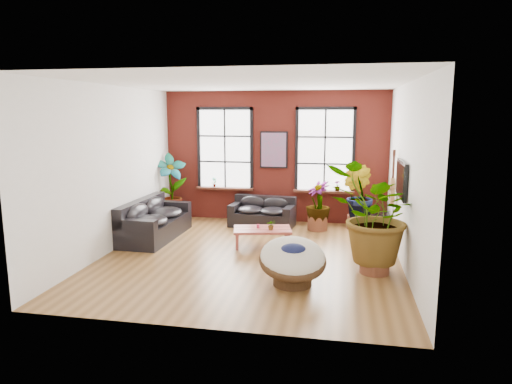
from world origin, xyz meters
TOP-DOWN VIEW (x-y plane):
  - room at (0.00, 0.15)m, footprint 6.04×6.54m
  - sofa_back at (-0.20, 2.60)m, footprint 1.73×0.97m
  - sofa_left at (-2.55, 0.99)m, footprint 1.02×2.31m
  - coffee_table at (0.11, 0.78)m, footprint 1.38×0.97m
  - papasan_chair at (1.01, -1.40)m, footprint 1.37×1.39m
  - poster at (0.00, 3.18)m, footprint 0.74×0.06m
  - tv_wall_unit at (2.93, 0.60)m, footprint 0.13×1.86m
  - media_box at (2.69, 2.47)m, footprint 0.60×0.50m
  - pot_back_left at (-2.70, 2.61)m, footprint 0.67×0.67m
  - pot_back_right at (2.22, 2.71)m, footprint 0.60×0.60m
  - pot_right_wall at (2.45, -0.53)m, footprint 0.65×0.65m
  - pot_mid at (1.24, 2.43)m, footprint 0.63×0.63m
  - floor_plant_back_left at (-2.73, 2.64)m, footprint 1.08×1.01m
  - floor_plant_back_right at (2.21, 2.68)m, footprint 1.04×1.05m
  - floor_plant_right_wall at (2.41, -0.50)m, footprint 2.20×2.18m
  - floor_plant_mid at (1.24, 2.43)m, footprint 0.87×0.87m
  - table_plant at (0.32, 0.70)m, footprint 0.23×0.20m
  - sill_plant_left at (-1.65, 3.13)m, footprint 0.17×0.17m
  - sill_plant_right at (1.70, 3.13)m, footprint 0.19×0.19m

SIDE VIEW (x-z plane):
  - pot_back_right at x=2.22m, z-range 0.00..0.36m
  - pot_mid at x=1.24m, z-range 0.00..0.37m
  - pot_back_left at x=-2.70m, z-range 0.00..0.38m
  - pot_right_wall at x=2.45m, z-range 0.00..0.40m
  - media_box at x=2.69m, z-range 0.00..0.49m
  - sofa_back at x=-0.20m, z-range -0.04..0.72m
  - coffee_table at x=0.11m, z-range 0.11..0.60m
  - sofa_left at x=-2.55m, z-range -0.04..0.86m
  - papasan_chair at x=1.01m, z-range 0.01..0.88m
  - table_plant at x=0.32m, z-range 0.40..0.63m
  - floor_plant_mid at x=1.24m, z-range 0.14..1.25m
  - floor_plant_back_right at x=2.21m, z-range 0.15..1.64m
  - floor_plant_back_left at x=-2.73m, z-range 0.15..1.86m
  - sill_plant_left at x=-1.65m, z-range 0.90..1.17m
  - sill_plant_right at x=1.70m, z-range 0.90..1.17m
  - floor_plant_right_wall at x=2.41m, z-range 0.16..2.01m
  - tv_wall_unit at x=2.93m, z-range 0.94..2.14m
  - room at x=0.00m, z-range -0.02..3.52m
  - poster at x=0.00m, z-range 1.46..2.44m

